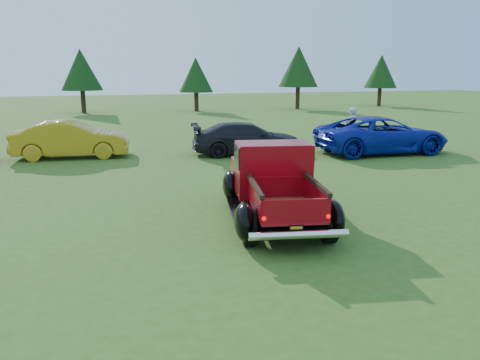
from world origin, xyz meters
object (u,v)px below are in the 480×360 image
(show_car_blue, at_px, (382,135))
(spectator, at_px, (351,128))
(show_car_yellow, at_px, (71,139))
(show_car_grey, at_px, (247,138))
(tree_far_east, at_px, (381,72))
(pickup_truck, at_px, (272,182))
(tree_mid_left, at_px, (81,70))
(tree_mid_right, at_px, (196,75))
(tree_east, at_px, (298,67))

(show_car_blue, xyz_separation_m, spectator, (-0.66, 1.31, 0.15))
(show_car_yellow, relative_size, show_car_grey, 0.98)
(tree_far_east, relative_size, show_car_grey, 1.08)
(pickup_truck, bearing_deg, show_car_yellow, 127.77)
(show_car_grey, distance_m, spectator, 4.71)
(tree_mid_left, bearing_deg, tree_far_east, -1.06)
(tree_mid_right, relative_size, tree_far_east, 0.92)
(pickup_truck, distance_m, show_car_yellow, 10.47)
(tree_mid_right, distance_m, tree_east, 9.04)
(spectator, bearing_deg, pickup_truck, 34.51)
(spectator, bearing_deg, tree_east, -123.55)
(tree_east, xyz_separation_m, pickup_truck, (-13.54, -28.54, -2.84))
(tree_east, height_order, spectator, tree_east)
(tree_far_east, xyz_separation_m, show_car_yellow, (-27.24, -20.19, -2.53))
(tree_east, bearing_deg, tree_mid_right, 176.82)
(tree_mid_right, bearing_deg, spectator, -84.04)
(tree_far_east, height_order, show_car_yellow, tree_far_east)
(show_car_yellow, xyz_separation_m, show_car_blue, (12.10, -2.69, 0.03))
(pickup_truck, xyz_separation_m, show_car_grey, (2.04, 8.05, -0.17))
(tree_east, xyz_separation_m, show_car_grey, (-11.50, -20.49, -3.01))
(show_car_yellow, bearing_deg, show_car_grey, -95.07)
(show_car_grey, relative_size, show_car_blue, 0.82)
(tree_east, bearing_deg, show_car_yellow, -133.55)
(tree_east, relative_size, show_car_yellow, 1.25)
(show_car_yellow, xyz_separation_m, spectator, (11.44, -1.39, 0.18))
(show_car_yellow, height_order, show_car_grey, show_car_yellow)
(tree_east, bearing_deg, pickup_truck, -115.38)
(tree_far_east, relative_size, pickup_truck, 0.98)
(tree_far_east, distance_m, pickup_truck, 37.24)
(tree_mid_right, distance_m, pickup_truck, 29.47)
(pickup_truck, height_order, spectator, spectator)
(spectator, bearing_deg, show_car_grey, -16.25)
(tree_mid_left, bearing_deg, tree_mid_right, -6.34)
(pickup_truck, bearing_deg, show_car_blue, 53.07)
(tree_mid_right, height_order, show_car_grey, tree_mid_right)
(show_car_grey, bearing_deg, show_car_blue, -96.95)
(tree_far_east, distance_m, show_car_blue, 27.55)
(tree_mid_left, relative_size, tree_east, 0.93)
(tree_east, xyz_separation_m, show_car_yellow, (-18.24, -19.19, -2.94))
(pickup_truck, distance_m, show_car_grey, 8.30)
(tree_far_east, bearing_deg, tree_mid_right, -178.41)
(tree_mid_right, distance_m, show_car_grey, 21.27)
(tree_mid_right, relative_size, show_car_blue, 0.82)
(tree_mid_left, distance_m, pickup_truck, 30.48)
(tree_mid_left, xyz_separation_m, pickup_truck, (4.46, -30.04, -2.57))
(show_car_blue, bearing_deg, tree_far_east, -30.67)
(pickup_truck, bearing_deg, tree_east, 75.71)
(show_car_grey, bearing_deg, tree_mid_left, 24.04)
(spectator, bearing_deg, show_car_blue, 101.54)
(tree_far_east, distance_m, spectator, 26.84)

